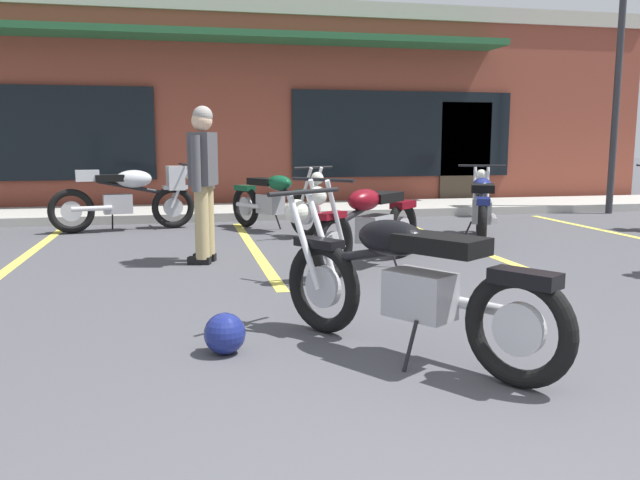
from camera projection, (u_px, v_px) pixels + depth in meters
name	position (u px, v px, depth m)	size (l,w,h in m)	color
ground_plane	(302.00, 320.00, 4.74)	(80.00, 80.00, 0.00)	#47474C
sidewalk_kerb	(231.00, 212.00, 11.38)	(22.00, 1.80, 0.14)	#A8A59E
brick_storefront_building	(217.00, 111.00, 14.58)	(17.97, 5.94, 3.99)	brown
painted_stall_lines	(253.00, 248.00, 7.92)	(10.60, 4.80, 0.01)	#DBCC4C
motorcycle_foreground_classic	(406.00, 282.00, 3.89)	(1.40, 1.84, 0.98)	black
motorcycle_red_sportbike	(369.00, 224.00, 6.61)	(1.67, 1.63, 0.98)	black
motorcycle_silver_naked	(482.00, 206.00, 8.39)	(1.18, 1.96, 0.98)	black
motorcycle_blue_standard	(274.00, 200.00, 9.27)	(1.27, 1.91, 0.98)	black
motorcycle_green_cafe_racer	(131.00, 195.00, 9.42)	(2.09, 0.80, 0.98)	black
person_in_shorts_foreground	(203.00, 175.00, 6.83)	(0.37, 0.60, 1.68)	black
helmet_on_pavement	(225.00, 333.00, 3.96)	(0.26, 0.26, 0.26)	navy
parking_lot_lamp_post	(626.00, 15.00, 11.12)	(0.24, 0.76, 5.43)	#2D2D33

